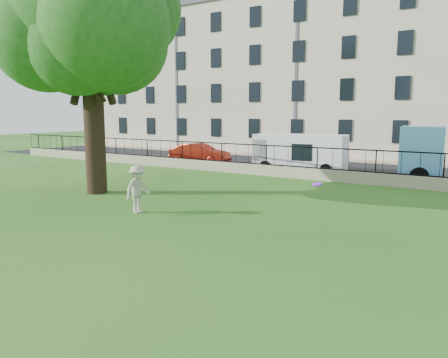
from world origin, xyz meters
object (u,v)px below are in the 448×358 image
Objects in this scene: tree at (89,18)px; man at (138,189)px; red_sedan at (200,154)px; white_van at (300,153)px; frisbee at (317,184)px.

tree reaches higher than man.
tree is 8.16m from man.
white_van reaches higher than red_sedan.
man is (4.42, -1.91, -6.59)m from tree.
man is 13.12m from white_van.
tree is 12.50m from frisbee.
red_sedan is (-6.89, 13.11, -0.15)m from man.
white_van reaches higher than frisbee.
man is at bearing -159.96° from red_sedan.
red_sedan is at bearing 28.49° from man.
white_van reaches higher than man.
tree is 13.30m from red_sedan.
tree is 6.47× the size of man.
man is at bearing -23.41° from tree.
tree is at bearing 171.65° from frisbee.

